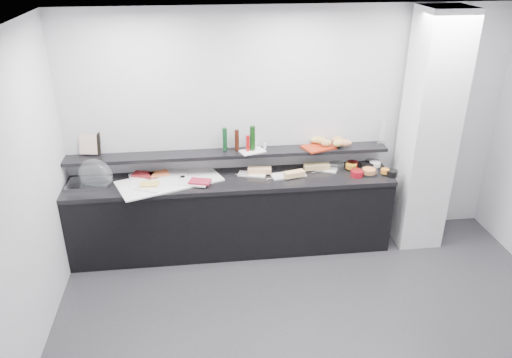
{
  "coord_description": "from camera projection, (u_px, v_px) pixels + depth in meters",
  "views": [
    {
      "loc": [
        -1.03,
        -3.28,
        3.28
      ],
      "look_at": [
        -0.45,
        1.45,
        1.0
      ],
      "focal_mm": 35.0,
      "sensor_mm": 36.0,
      "label": 1
    }
  ],
  "objects": [
    {
      "name": "sandwich_plate_mid",
      "position": [
        288.0,
        175.0,
        5.59
      ],
      "size": [
        0.4,
        0.22,
        0.01
      ],
      "primitive_type": "cube",
      "rotation": [
        0.0,
        0.0,
        0.15
      ],
      "color": "white",
      "rests_on": "counter_top"
    },
    {
      "name": "bread_roll_midw",
      "position": [
        326.0,
        143.0,
        5.64
      ],
      "size": [
        0.13,
        0.09,
        0.08
      ],
      "primitive_type": "ellipsoid",
      "rotation": [
        0.0,
        0.0,
        -0.08
      ],
      "color": "#BE8448",
      "rests_on": "bread_tray"
    },
    {
      "name": "sandwich_food_right",
      "position": [
        317.0,
        166.0,
        5.71
      ],
      "size": [
        0.29,
        0.12,
        0.06
      ],
      "primitive_type": "cube",
      "rotation": [
        0.0,
        0.0,
        -0.03
      ],
      "color": "tan",
      "rests_on": "sandwich_plate_right"
    },
    {
      "name": "bottle_green_a",
      "position": [
        225.0,
        139.0,
        5.53
      ],
      "size": [
        0.06,
        0.06,
        0.26
      ],
      "primitive_type": "cylinder",
      "rotation": [
        0.0,
        0.0,
        0.24
      ],
      "color": "#0E3619",
      "rests_on": "condiment_tray"
    },
    {
      "name": "wall_shelf",
      "position": [
        229.0,
        153.0,
        5.58
      ],
      "size": [
        3.6,
        0.25,
        0.04
      ],
      "primitive_type": "cube",
      "color": "black",
      "rests_on": "back_wall"
    },
    {
      "name": "food_cheese",
      "position": [
        149.0,
        184.0,
        5.3
      ],
      "size": [
        0.2,
        0.13,
        0.02
      ],
      "primitive_type": "cube",
      "rotation": [
        0.0,
        0.0,
        -0.06
      ],
      "color": "#D8BB54",
      "rests_on": "platter_cheese"
    },
    {
      "name": "bowl_black_jam",
      "position": [
        367.0,
        166.0,
        5.75
      ],
      "size": [
        0.18,
        0.18,
        0.07
      ],
      "primitive_type": "cylinder",
      "rotation": [
        0.0,
        0.0,
        0.16
      ],
      "color": "black",
      "rests_on": "counter_top"
    },
    {
      "name": "bottle_brown",
      "position": [
        237.0,
        140.0,
        5.53
      ],
      "size": [
        0.05,
        0.05,
        0.24
      ],
      "primitive_type": "cylinder",
      "rotation": [
        0.0,
        0.0,
        -0.06
      ],
      "color": "black",
      "rests_on": "condiment_tray"
    },
    {
      "name": "fill_black_fruit",
      "position": [
        385.0,
        171.0,
        5.59
      ],
      "size": [
        0.12,
        0.12,
        0.05
      ],
      "primitive_type": "cylinder",
      "rotation": [
        0.0,
        0.0,
        -0.38
      ],
      "color": "orange",
      "rests_on": "bowl_black_fruit"
    },
    {
      "name": "bowl_black_fruit",
      "position": [
        392.0,
        173.0,
        5.57
      ],
      "size": [
        0.15,
        0.15,
        0.07
      ],
      "primitive_type": "cylinder",
      "rotation": [
        0.0,
        0.0,
        -0.2
      ],
      "color": "black",
      "rests_on": "counter_top"
    },
    {
      "name": "fill_glass_fruit",
      "position": [
        351.0,
        166.0,
        5.72
      ],
      "size": [
        0.16,
        0.16,
        0.05
      ],
      "primitive_type": "cylinder",
      "rotation": [
        0.0,
        0.0,
        0.35
      ],
      "color": "orange",
      "rests_on": "bowl_glass_fruit"
    },
    {
      "name": "sandwich_plate_right",
      "position": [
        323.0,
        169.0,
        5.74
      ],
      "size": [
        0.36,
        0.25,
        0.01
      ],
      "primitive_type": "cube",
      "rotation": [
        0.0,
        0.0,
        -0.39
      ],
      "color": "silver",
      "rests_on": "counter_top"
    },
    {
      "name": "carafe",
      "position": [
        382.0,
        133.0,
        5.69
      ],
      "size": [
        0.11,
        0.11,
        0.3
      ],
      "primitive_type": "cylinder",
      "rotation": [
        0.0,
        0.0,
        0.3
      ],
      "color": "white",
      "rests_on": "wall_shelf"
    },
    {
      "name": "shaker_salt",
      "position": [
        265.0,
        146.0,
        5.6
      ],
      "size": [
        0.04,
        0.04,
        0.07
      ],
      "primitive_type": "cylinder",
      "rotation": [
        0.0,
        0.0,
        0.23
      ],
      "color": "silver",
      "rests_on": "condiment_tray"
    },
    {
      "name": "print_art",
      "position": [
        88.0,
        144.0,
        5.42
      ],
      "size": [
        0.2,
        0.08,
        0.22
      ],
      "primitive_type": "cube",
      "rotation": [
        -0.21,
        0.0,
        -0.16
      ],
      "color": "#D0A596",
      "rests_on": "framed_print"
    },
    {
      "name": "food_salmon",
      "position": [
        159.0,
        174.0,
        5.54
      ],
      "size": [
        0.24,
        0.19,
        0.02
      ],
      "primitive_type": "cube",
      "rotation": [
        0.0,
        0.0,
        0.31
      ],
      "color": "#D75D2C",
      "rests_on": "platter_salmon"
    },
    {
      "name": "bottle_hot",
      "position": [
        248.0,
        143.0,
        5.53
      ],
      "size": [
        0.05,
        0.05,
        0.18
      ],
      "primitive_type": "cylinder",
      "rotation": [
        0.0,
        0.0,
        -0.26
      ],
      "color": "#A00B0B",
      "rests_on": "condiment_tray"
    },
    {
      "name": "platter_meat_b",
      "position": [
        193.0,
        182.0,
        5.41
      ],
      "size": [
        0.39,
        0.32,
        0.01
      ],
      "primitive_type": "cube",
      "rotation": [
        0.0,
        0.0,
        -0.3
      ],
      "color": "white",
      "rests_on": "linen_runner"
    },
    {
      "name": "tongs_left",
      "position": [
        242.0,
        175.0,
        5.57
      ],
      "size": [
        0.16,
        0.04,
        0.01
      ],
      "primitive_type": "cylinder",
      "rotation": [
        0.0,
        1.57,
        -0.2
      ],
      "color": "#B3B5BA",
      "rests_on": "sandwich_plate_left"
    },
    {
      "name": "bowl_glass_salmon",
      "position": [
        369.0,
        172.0,
        5.6
      ],
      "size": [
        0.22,
        0.22,
        0.07
      ],
      "primitive_type": "cylinder",
      "rotation": [
        0.0,
        0.0,
        0.26
      ],
      "color": "white",
      "rests_on": "counter_top"
    },
    {
      "name": "bread_roll_s",
      "position": [
        338.0,
        143.0,
        5.64
      ],
      "size": [
        0.15,
        0.12,
        0.08
      ],
      "primitive_type": "ellipsoid",
      "rotation": [
        0.0,
        0.0,
        0.32
      ],
      "color": "tan",
      "rests_on": "bread_tray"
    },
    {
      "name": "bowl_glass_fruit",
      "position": [
        336.0,
        166.0,
        5.74
      ],
      "size": [
        0.21,
        0.21,
        0.07
      ],
      "primitive_type": "cylinder",
      "rotation": [
        0.0,
        0.0,
        0.18
      ],
      "color": "white",
      "rests_on": "counter_top"
    },
    {
      "name": "sandwich_food_mid",
      "position": [
        294.0,
        174.0,
        5.53
      ],
      "size": [
        0.24,
        0.14,
        0.06
      ],
      "primitive_type": "cube",
      "rotation": [
        0.0,
        0.0,
        0.26
      ],
      "color": "tan",
      "rests_on": "sandwich_plate_mid"
    },
    {
      "name": "ceiling",
      "position": [
        350.0,
        38.0,
        3.3
      ],
      "size": [
        5.0,
        5.0,
        0.0
      ],
      "primitive_type": "plane",
      "color": "white",
      "rests_on": "back_wall"
    },
    {
      "name": "framed_print",
      "position": [
        92.0,
        143.0,
        5.47
      ],
      "size": [
        0.2,
        0.11,
        0.26
      ],
      "primitive_type": "cube",
      "rotation": [
        -0.21,
        0.0,
        -0.23
      ],
      "color": "black",
      "rests_on": "wall_shelf"
    },
    {
      "name": "fill_red_jam",
      "position": [
        356.0,
        172.0,
        5.58
      ],
      "size": [
        0.14,
        0.14,
        0.05
      ],
      "primitive_type": "cylinder",
      "rotation": [
        0.0,
        0.0,
        -0.27
      ],
      "color": "#63110E",
      "rests_on": "bowl_red_jam"
    },
    {
      "name": "condiment_tray",
      "position": [
        252.0,
        151.0,
        5.57
      ],
      "size": [
        0.31,
        0.25,
        0.01
      ],
      "primitive_type": "cube",
      "rotation": [
        0.0,
        0.0,
        0.36
      ],
      "color": "white",
      "rests_on": "wall_shelf"
    },
    {
      "name": "fill_glass_salmon",
      "position": [
        369.0,
        171.0,
        5.59
      ],
      "size": [
        0.17,
        0.17,
        0.05
      ],
      "primitive_type": "cylinder",
      "rotation": [
        0.0,
        0.0,
        -0.23
      ],
      "color": "orange",
      "rests_on": "bowl_glass_salmon"
    },
    {
      "name": "bread_roll_ne",
      "position": [
        337.0,
        140.0,
        5.74
      ],
      "size": [
        0.15,
        0.1,
        0.08
      ],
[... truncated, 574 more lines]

